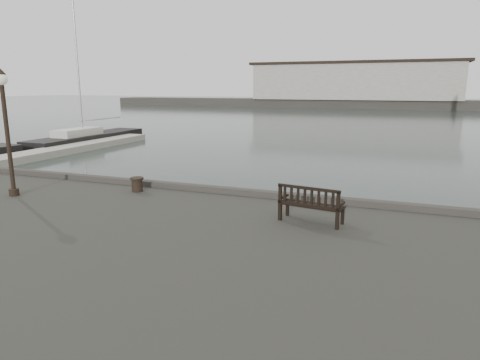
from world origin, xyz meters
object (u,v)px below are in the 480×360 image
Objects in this scene: bench at (311,211)px; yacht_b at (88,141)px; bollard_left at (137,184)px; lamp_post at (5,115)px.

yacht_b is (-23.64, 20.08, -1.60)m from bench.
lamp_post is at bearing -150.89° from bollard_left.
lamp_post is (-9.03, -0.58, 2.14)m from bench.
lamp_post is at bearing -167.20° from bench.
lamp_post is 0.23× the size of yacht_b.
bollard_left is 26.00m from yacht_b.
bollard_left is 4.30m from lamp_post.
bollard_left is 0.03× the size of yacht_b.
bench is 0.10× the size of yacht_b.
bench is 9.30m from lamp_post.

